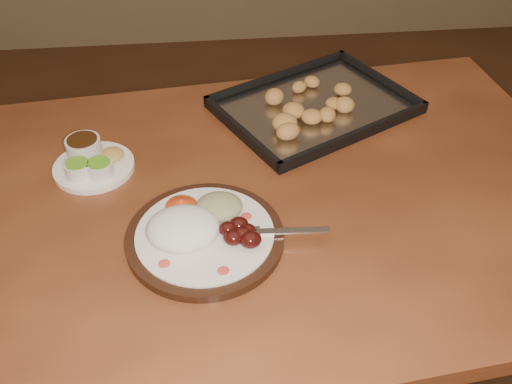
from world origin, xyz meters
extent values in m
plane|color=#50341B|center=(0.00, 0.00, 0.00)|extent=(4.00, 4.00, 0.00)
cube|color=brown|center=(-0.09, -0.24, 0.73)|extent=(1.58, 1.05, 0.04)
cylinder|color=#4E3617|center=(0.55, 0.21, 0.35)|extent=(0.07, 0.07, 0.71)
cylinder|color=black|center=(-0.14, -0.35, 0.76)|extent=(0.29, 0.29, 0.02)
cylinder|color=silver|center=(-0.14, -0.35, 0.77)|extent=(0.25, 0.25, 0.01)
ellipsoid|color=#D43C33|center=(-0.21, -0.42, 0.77)|extent=(0.02, 0.02, 0.00)
ellipsoid|color=#D43C33|center=(-0.11, -0.45, 0.77)|extent=(0.02, 0.02, 0.00)
ellipsoid|color=#D43C33|center=(-0.06, -0.32, 0.77)|extent=(0.02, 0.02, 0.00)
ellipsoid|color=#D43C33|center=(-0.23, -0.32, 0.77)|extent=(0.02, 0.02, 0.00)
ellipsoid|color=white|center=(-0.18, -0.35, 0.79)|extent=(0.14, 0.13, 0.06)
ellipsoid|color=#420D09|center=(-0.09, -0.38, 0.79)|extent=(0.04, 0.03, 0.03)
ellipsoid|color=#420D09|center=(-0.06, -0.37, 0.79)|extent=(0.04, 0.03, 0.03)
ellipsoid|color=#420D09|center=(-0.08, -0.35, 0.79)|extent=(0.04, 0.03, 0.03)
ellipsoid|color=#420D09|center=(-0.06, -0.39, 0.79)|extent=(0.04, 0.03, 0.03)
ellipsoid|color=#420D09|center=(-0.10, -0.36, 0.79)|extent=(0.04, 0.03, 0.03)
ellipsoid|color=#420D09|center=(-0.07, -0.38, 0.79)|extent=(0.04, 0.03, 0.03)
ellipsoid|color=tan|center=(-0.11, -0.30, 0.78)|extent=(0.10, 0.09, 0.04)
cone|color=red|center=(-0.18, -0.28, 0.78)|extent=(0.08, 0.08, 0.03)
cube|color=silver|center=(0.02, -0.37, 0.77)|extent=(0.14, 0.02, 0.00)
cube|color=silver|center=(-0.06, -0.36, 0.78)|extent=(0.04, 0.03, 0.00)
cylinder|color=silver|center=(-0.08, -0.37, 0.78)|extent=(0.03, 0.00, 0.00)
cylinder|color=silver|center=(-0.08, -0.36, 0.78)|extent=(0.03, 0.00, 0.00)
cylinder|color=silver|center=(-0.08, -0.36, 0.78)|extent=(0.03, 0.00, 0.00)
cylinder|color=silver|center=(-0.08, -0.35, 0.78)|extent=(0.03, 0.00, 0.00)
cylinder|color=white|center=(-0.37, -0.12, 0.76)|extent=(0.17, 0.17, 0.01)
cylinder|color=silver|center=(-0.39, -0.15, 0.78)|extent=(0.05, 0.05, 0.03)
cylinder|color=#5CA721|center=(-0.39, -0.15, 0.79)|extent=(0.05, 0.05, 0.00)
cylinder|color=silver|center=(-0.35, -0.15, 0.78)|extent=(0.05, 0.05, 0.03)
cylinder|color=#5CA721|center=(-0.35, -0.15, 0.79)|extent=(0.05, 0.05, 0.00)
cylinder|color=silver|center=(-0.39, -0.09, 0.78)|extent=(0.07, 0.07, 0.04)
cylinder|color=#311909|center=(-0.39, -0.09, 0.80)|extent=(0.06, 0.06, 0.00)
ellipsoid|color=gold|center=(-0.33, -0.10, 0.77)|extent=(0.05, 0.05, 0.02)
cube|color=black|center=(0.14, 0.06, 0.75)|extent=(0.53, 0.48, 0.01)
cube|color=black|center=(0.07, 0.20, 0.77)|extent=(0.39, 0.21, 0.02)
cube|color=black|center=(0.21, -0.07, 0.77)|extent=(0.39, 0.21, 0.02)
cube|color=black|center=(0.32, 0.16, 0.77)|extent=(0.16, 0.29, 0.02)
cube|color=black|center=(-0.05, -0.04, 0.77)|extent=(0.16, 0.29, 0.02)
cube|color=silver|center=(0.14, 0.06, 0.76)|extent=(0.49, 0.44, 0.00)
ellipsoid|color=#CB8747|center=(0.18, 0.09, 0.78)|extent=(0.05, 0.05, 0.03)
ellipsoid|color=#CB8747|center=(0.21, 0.14, 0.78)|extent=(0.06, 0.06, 0.03)
ellipsoid|color=#CB8747|center=(0.12, 0.15, 0.78)|extent=(0.06, 0.06, 0.03)
ellipsoid|color=#CB8747|center=(0.10, 0.10, 0.78)|extent=(0.05, 0.05, 0.03)
ellipsoid|color=#CB8747|center=(0.05, 0.09, 0.78)|extent=(0.07, 0.07, 0.03)
ellipsoid|color=#CB8747|center=(0.09, 0.05, 0.78)|extent=(0.06, 0.06, 0.03)
ellipsoid|color=#CB8747|center=(0.05, -0.01, 0.78)|extent=(0.06, 0.06, 0.03)
ellipsoid|color=#CB8747|center=(0.13, -0.02, 0.78)|extent=(0.07, 0.07, 0.03)
ellipsoid|color=#CB8747|center=(0.14, 0.01, 0.78)|extent=(0.05, 0.05, 0.03)
ellipsoid|color=#CB8747|center=(0.21, 0.01, 0.78)|extent=(0.06, 0.06, 0.03)
ellipsoid|color=#CB8747|center=(0.19, 0.06, 0.78)|extent=(0.06, 0.06, 0.03)
camera|label=1|loc=(-0.12, -1.09, 1.50)|focal=40.00mm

